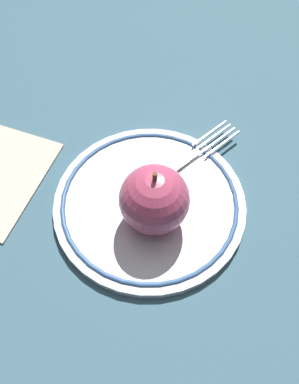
# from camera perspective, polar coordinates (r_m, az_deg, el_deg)

# --- Properties ---
(ground_plane) EXTENTS (2.00, 2.00, 0.00)m
(ground_plane) POSITION_cam_1_polar(r_m,az_deg,el_deg) (0.53, 0.71, -2.90)
(ground_plane) COLOR #37596A
(plate) EXTENTS (0.24, 0.24, 0.01)m
(plate) POSITION_cam_1_polar(r_m,az_deg,el_deg) (0.52, 0.00, -1.55)
(plate) COLOR silver
(plate) RESTS_ON ground_plane
(apple_red_whole) EXTENTS (0.08, 0.08, 0.09)m
(apple_red_whole) POSITION_cam_1_polar(r_m,az_deg,el_deg) (0.47, 0.15, -0.97)
(apple_red_whole) COLOR #B44161
(apple_red_whole) RESTS_ON plate
(fork) EXTENTS (0.15, 0.14, 0.00)m
(fork) POSITION_cam_1_polar(r_m,az_deg,el_deg) (0.55, 4.17, 3.71)
(fork) COLOR silver
(fork) RESTS_ON plate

